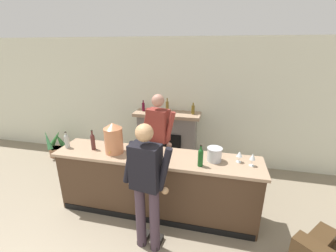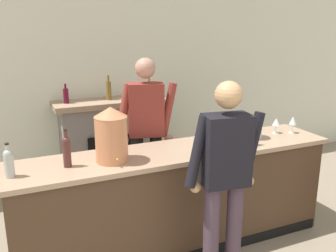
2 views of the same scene
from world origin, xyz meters
The scene contains 13 objects.
wall_back_panel centered at (0.00, 4.19, 1.38)m, with size 12.00×0.07×2.75m.
bar_counter centered at (0.19, 2.29, 0.51)m, with size 3.13×0.64×1.01m.
fireplace_stone centered at (-0.01, 3.93, 0.61)m, with size 1.42×0.52×1.52m.
potted_plant_corner centered at (-2.75, 3.62, 0.27)m, with size 0.47×0.49×0.68m.
person_customer centered at (0.27, 1.60, 0.97)m, with size 0.65×0.34×1.75m.
person_bartender centered at (0.09, 2.83, 1.02)m, with size 0.64×0.37×1.83m.
copper_dispenser centered at (-0.45, 2.24, 1.25)m, with size 0.28×0.32×0.48m.
ice_bucket_steel centered at (1.05, 2.32, 1.11)m, with size 0.22×0.22×0.20m.
wine_bottle_merlot_tall centered at (-1.26, 2.23, 1.14)m, with size 0.07×0.07×0.27m.
wine_bottle_port_short centered at (-0.82, 2.27, 1.16)m, with size 0.07×0.07×0.32m.
wine_bottle_riesling_slim centered at (0.87, 2.13, 1.15)m, with size 0.07×0.07×0.31m.
wine_glass_by_dispenser centered at (1.56, 2.29, 1.15)m, with size 0.08×0.08×0.19m.
wine_glass_mid_counter centered at (1.39, 2.36, 1.13)m, with size 0.08×0.08×0.17m.
Camera 1 is at (1.06, -0.61, 2.56)m, focal length 24.00 mm.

